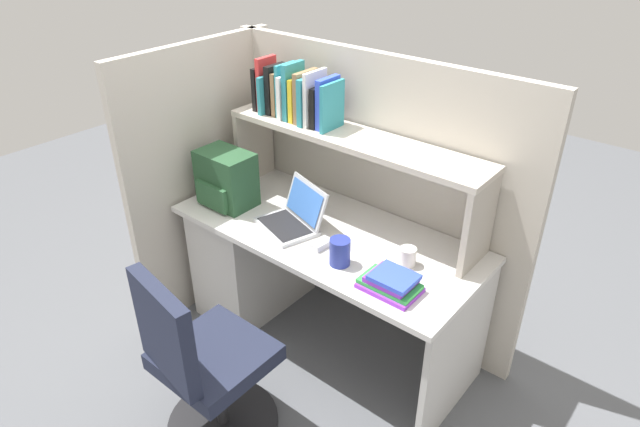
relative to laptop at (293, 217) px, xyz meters
name	(u,v)px	position (x,y,z in m)	size (l,w,h in m)	color
ground_plane	(326,338)	(0.16, 0.08, -0.78)	(8.00, 8.00, 0.00)	#595B60
desk	(273,255)	(-0.23, 0.08, -0.38)	(1.60, 0.70, 0.73)	silver
cubicle_partition_rear	(370,195)	(0.16, 0.46, -0.01)	(1.84, 0.05, 1.55)	#BCB5A8
cubicle_partition_left	(207,178)	(-0.69, 0.03, -0.01)	(0.05, 1.06, 1.55)	#BCB5A8
overhead_hutch	(352,154)	(0.16, 0.28, 0.30)	(1.44, 0.28, 0.45)	#B3A99C
reference_books_on_shelf	(296,95)	(-0.21, 0.27, 0.52)	(0.50, 0.19, 0.29)	black
laptop	(293,217)	(0.00, 0.00, 0.00)	(0.38, 0.35, 0.22)	#B7BABF
backpack	(226,179)	(-0.44, -0.05, 0.09)	(0.30, 0.22, 0.30)	#264C2D
computer_mouse	(321,244)	(0.23, -0.06, -0.03)	(0.06, 0.10, 0.03)	silver
paper_cup	(408,257)	(0.63, 0.08, -0.01)	(0.08, 0.08, 0.09)	white
snack_canister	(340,252)	(0.38, -0.11, 0.01)	(0.10, 0.10, 0.13)	navy
desk_book_stack	(391,283)	(0.67, -0.12, -0.01)	(0.25, 0.17, 0.08)	purple
office_chair	(205,372)	(0.15, -0.75, -0.39)	(0.52, 0.52, 0.93)	black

